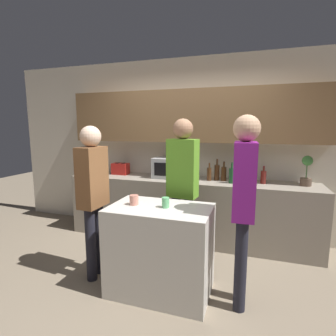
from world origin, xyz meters
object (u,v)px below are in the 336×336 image
(bottle_1, at_px, (217,172))
(person_center, at_px, (183,180))
(bottle_6, at_px, (255,176))
(cup_0, at_px, (166,203))
(toaster, at_px, (120,169))
(bottle_3, at_px, (232,175))
(bottle_2, at_px, (224,174))
(person_right, at_px, (93,189))
(bottle_0, at_px, (209,174))
(bottle_5, at_px, (247,174))
(potted_plant, at_px, (307,171))
(person_left, at_px, (244,195))
(bottle_4, at_px, (239,177))
(bottle_7, at_px, (263,177))
(microwave, at_px, (172,168))
(cup_1, at_px, (134,200))

(bottle_1, relative_size, person_center, 0.18)
(bottle_6, bearing_deg, cup_0, -122.72)
(toaster, bearing_deg, bottle_3, -4.43)
(bottle_2, xyz_separation_m, person_right, (-1.24, -1.35, -0.01))
(toaster, relative_size, bottle_2, 0.94)
(bottle_0, xyz_separation_m, bottle_5, (0.52, 0.08, 0.01))
(bottle_2, xyz_separation_m, person_center, (-0.39, -0.81, 0.04))
(bottle_6, bearing_deg, person_center, -138.63)
(cup_0, height_order, person_right, person_right)
(cup_0, bearing_deg, bottle_6, 57.28)
(potted_plant, distance_m, person_center, 1.66)
(bottle_0, distance_m, person_center, 0.79)
(person_right, bearing_deg, toaster, -161.30)
(bottle_0, relative_size, person_left, 0.14)
(bottle_4, distance_m, bottle_6, 0.21)
(bottle_3, xyz_separation_m, cup_0, (-0.53, -1.27, -0.08))
(bottle_1, bearing_deg, bottle_2, -9.29)
(bottle_5, bearing_deg, bottle_7, -13.77)
(toaster, distance_m, bottle_7, 2.18)
(bottle_5, relative_size, person_left, 0.16)
(bottle_7, distance_m, cup_0, 1.66)
(bottle_3, xyz_separation_m, person_right, (-1.36, -1.23, -0.02))
(bottle_0, distance_m, bottle_3, 0.33)
(toaster, xyz_separation_m, bottle_4, (1.86, -0.10, -0.00))
(bottle_4, distance_m, person_center, 0.95)
(bottle_6, bearing_deg, microwave, 174.37)
(bottle_0, xyz_separation_m, bottle_2, (0.20, 0.04, 0.01))
(potted_plant, xyz_separation_m, bottle_7, (-0.52, -0.03, -0.11))
(bottle_7, relative_size, person_right, 0.14)
(cup_1, bearing_deg, bottle_6, 48.19)
(toaster, distance_m, bottle_1, 1.55)
(bottle_0, height_order, bottle_2, bottle_2)
(bottle_3, bearing_deg, bottle_7, 13.98)
(bottle_2, bearing_deg, cup_0, -106.35)
(potted_plant, bearing_deg, bottle_0, -177.25)
(bottle_2, height_order, person_right, person_right)
(bottle_0, relative_size, person_center, 0.14)
(microwave, xyz_separation_m, bottle_4, (0.99, -0.10, -0.06))
(potted_plant, height_order, person_right, person_right)
(bottle_0, relative_size, bottle_7, 1.06)
(cup_1, bearing_deg, bottle_0, 68.33)
(cup_1, height_order, person_center, person_center)
(bottle_5, height_order, bottle_6, bottle_6)
(bottle_7, relative_size, person_center, 0.14)
(cup_1, xyz_separation_m, person_center, (0.35, 0.58, 0.12))
(cup_0, xyz_separation_m, person_center, (0.02, 0.57, 0.12))
(microwave, height_order, person_center, person_center)
(bottle_3, relative_size, bottle_7, 1.18)
(person_left, bearing_deg, bottle_0, 19.34)
(bottle_1, bearing_deg, person_right, -130.01)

